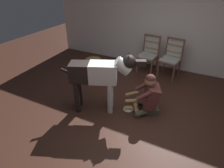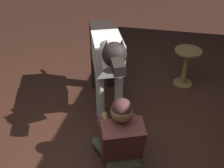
% 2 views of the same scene
% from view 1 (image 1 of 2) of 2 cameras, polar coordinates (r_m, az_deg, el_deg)
% --- Properties ---
extents(ground_plane, '(12.63, 12.63, 0.00)m').
position_cam_1_polar(ground_plane, '(3.63, 8.14, -11.09)').
color(ground_plane, '#3B2017').
extents(back_wall, '(7.30, 0.10, 2.60)m').
position_cam_1_polar(back_wall, '(5.41, 19.03, 17.34)').
color(back_wall, silver).
rests_on(back_wall, ground).
extents(dining_chair_left_of_pair, '(0.50, 0.50, 0.98)m').
position_cam_1_polar(dining_chair_left_of_pair, '(5.25, 11.16, 9.34)').
color(dining_chair_left_of_pair, brown).
rests_on(dining_chair_left_of_pair, ground).
extents(dining_chair_right_of_pair, '(0.53, 0.53, 0.98)m').
position_cam_1_polar(dining_chair_right_of_pair, '(5.14, 17.56, 8.00)').
color(dining_chair_right_of_pair, brown).
rests_on(dining_chair_right_of_pair, ground).
extents(person_sitting_on_floor, '(0.73, 0.62, 0.80)m').
position_cam_1_polar(person_sitting_on_floor, '(3.72, 10.80, -3.71)').
color(person_sitting_on_floor, '#494C38').
rests_on(person_sitting_on_floor, ground).
extents(large_dog, '(1.45, 0.73, 1.19)m').
position_cam_1_polar(large_dog, '(3.48, -3.64, 2.89)').
color(large_dog, silver).
rests_on(large_dog, ground).
extents(hot_dog_on_plate, '(0.20, 0.20, 0.06)m').
position_cam_1_polar(hot_dog_on_plate, '(3.87, 4.90, -7.26)').
color(hot_dog_on_plate, white).
rests_on(hot_dog_on_plate, ground).
extents(round_side_table, '(0.37, 0.37, 0.57)m').
position_cam_1_polar(round_side_table, '(4.77, -5.55, 4.88)').
color(round_side_table, olive).
rests_on(round_side_table, ground).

